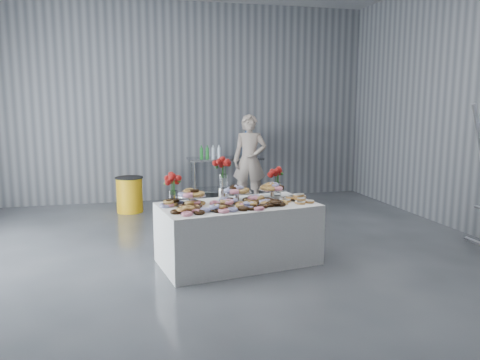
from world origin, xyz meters
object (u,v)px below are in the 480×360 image
object	(u,v)px
prep_table	(225,171)
trash_barrel	(130,194)
display_table	(238,233)
water_jug	(249,145)
person	(250,161)

from	to	relation	value
prep_table	trash_barrel	bearing A→B (deg)	-163.66
display_table	water_jug	size ratio (longest dim) A/B	3.43
water_jug	person	bearing A→B (deg)	-102.86
person	trash_barrel	xyz separation A→B (m)	(-2.29, -0.01, -0.56)
prep_table	person	bearing A→B (deg)	-56.17
display_table	prep_table	world-z (taller)	prep_table
prep_table	person	world-z (taller)	person
person	water_jug	bearing A→B (deg)	97.09
water_jug	prep_table	bearing A→B (deg)	180.00
display_table	trash_barrel	distance (m)	3.44
person	display_table	bearing A→B (deg)	-87.71
prep_table	water_jug	size ratio (longest dim) A/B	2.71
trash_barrel	display_table	bearing A→B (deg)	-68.24
water_jug	trash_barrel	bearing A→B (deg)	-166.90
display_table	trash_barrel	world-z (taller)	display_table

